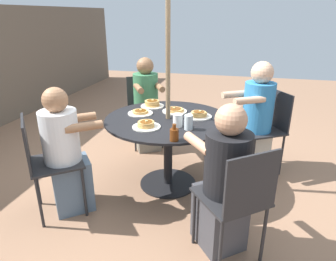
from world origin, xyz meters
The scene contains 19 objects.
ground_plane centered at (0.00, 0.00, 0.00)m, with size 12.00×12.00×0.00m, color #8C664C.
patio_table centered at (0.00, 0.00, 0.58)m, with size 1.20×1.20×0.72m.
umbrella_pole centered at (0.00, 0.00, 1.23)m, with size 0.04×0.04×2.45m, color #846B4C.
patio_chair_north centered at (0.97, 0.57, 0.52)m, with size 0.57×0.57×0.89m.
diner_north centered at (0.83, 0.49, 0.54)m, with size 0.54×0.49×1.16m.
patio_chair_east centered at (-0.71, 0.87, 0.52)m, with size 0.58×0.58×0.89m.
diner_east centered at (-0.61, 0.74, 0.52)m, with size 0.51×0.53×1.11m.
patio_chair_south centered at (-0.88, -0.69, 0.52)m, with size 0.58×0.58×0.89m.
diner_south centered at (-0.75, -0.59, 0.52)m, with size 0.55×0.53×1.12m.
patio_chair_west centered at (0.58, -0.96, 0.52)m, with size 0.57×0.57×0.89m.
diner_west centered at (0.50, -0.82, 0.57)m, with size 0.51×0.56×1.21m.
pancake_plate_a centered at (0.11, -0.28, 0.74)m, with size 0.25×0.25×0.06m.
pancake_plate_b centered at (-0.29, 0.13, 0.74)m, with size 0.25×0.25×0.06m.
pancake_plate_c centered at (0.06, 0.30, 0.73)m, with size 0.25×0.25×0.05m.
pancake_plate_d centered at (0.33, 0.26, 0.74)m, with size 0.25×0.25×0.08m.
pancake_plate_e centered at (0.21, -0.02, 0.73)m, with size 0.25×0.25×0.04m.
syrup_bottle centered at (-0.51, -0.18, 0.77)m, with size 0.09×0.07×0.14m.
coffee_cup centered at (-0.19, -0.14, 0.77)m, with size 0.09×0.09×0.11m.
drinking_glass_a centered at (-0.24, -0.24, 0.78)m, with size 0.07×0.07×0.13m, color silver.
Camera 1 is at (-2.61, -0.66, 1.65)m, focal length 32.00 mm.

